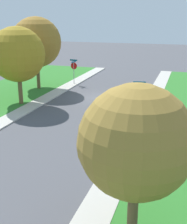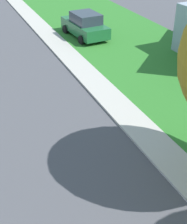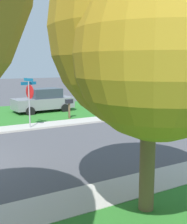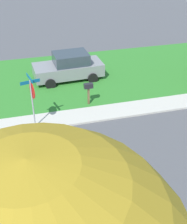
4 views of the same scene
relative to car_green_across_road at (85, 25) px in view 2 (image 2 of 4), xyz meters
The scene contains 3 objects.
sidewalk_east 7.93m from the car_green_across_road, 106.85° to the right, with size 1.40×56.00×0.10m, color #B7B2A8.
lawn_east 7.97m from the car_green_across_road, 72.24° to the right, with size 8.00×56.00×0.08m, color #2D7528.
car_green_across_road is the anchor object (origin of this frame).
Camera 2 is at (-1.52, -1.69, 7.67)m, focal length 53.02 mm.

